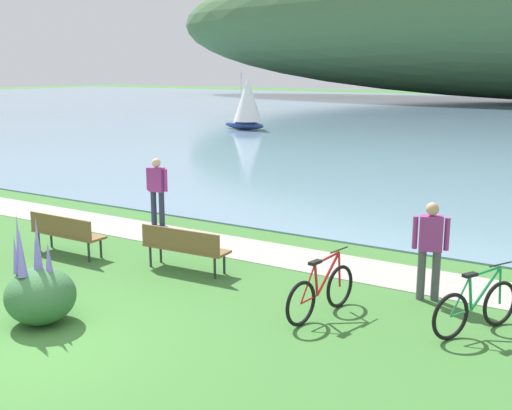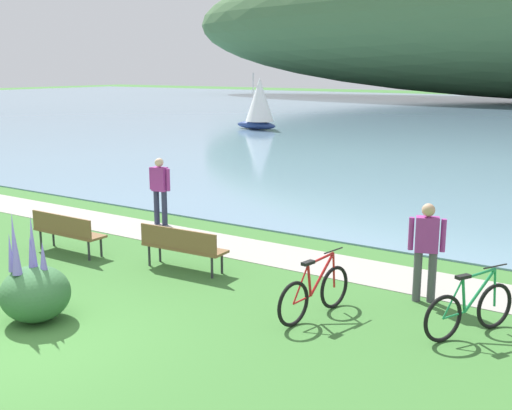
# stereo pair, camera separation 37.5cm
# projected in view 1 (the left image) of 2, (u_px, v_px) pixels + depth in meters

# --- Properties ---
(ground_plane) EXTENTS (200.00, 200.00, 0.00)m
(ground_plane) POSITION_uv_depth(u_px,v_px,m) (28.00, 348.00, 9.06)
(ground_plane) COLOR #3D7533
(shoreline_path) EXTENTS (60.00, 1.50, 0.01)m
(shoreline_path) POSITION_uv_depth(u_px,v_px,m) (250.00, 250.00, 13.92)
(shoreline_path) COLOR #A39E93
(shoreline_path) RESTS_ON ground
(park_bench_near_camera) EXTENTS (1.82, 0.57, 0.88)m
(park_bench_near_camera) POSITION_uv_depth(u_px,v_px,m) (184.00, 246.00, 12.38)
(park_bench_near_camera) COLOR brown
(park_bench_near_camera) RESTS_ON ground
(park_bench_further_along) EXTENTS (1.80, 0.48, 0.88)m
(park_bench_further_along) POSITION_uv_depth(u_px,v_px,m) (65.00, 231.00, 13.44)
(park_bench_further_along) COLOR brown
(park_bench_further_along) RESTS_ON ground
(bicycle_leaning_near_bench) EXTENTS (0.36, 1.75, 1.01)m
(bicycle_leaning_near_bench) POSITION_uv_depth(u_px,v_px,m) (321.00, 292.00, 10.16)
(bicycle_leaning_near_bench) COLOR black
(bicycle_leaning_near_bench) RESTS_ON ground
(bicycle_beside_path) EXTENTS (0.89, 1.59, 1.01)m
(bicycle_beside_path) POSITION_uv_depth(u_px,v_px,m) (476.00, 307.00, 9.53)
(bicycle_beside_path) COLOR black
(bicycle_beside_path) RESTS_ON ground
(person_at_shoreline) EXTENTS (0.61, 0.26, 1.71)m
(person_at_shoreline) POSITION_uv_depth(u_px,v_px,m) (157.00, 188.00, 15.86)
(person_at_shoreline) COLOR #282D47
(person_at_shoreline) RESTS_ON ground
(person_on_the_grass) EXTENTS (0.58, 0.34, 1.71)m
(person_on_the_grass) POSITION_uv_depth(u_px,v_px,m) (430.00, 245.00, 10.76)
(person_on_the_grass) COLOR #4C4C51
(person_on_the_grass) RESTS_ON ground
(echium_bush_closest_to_camera) EXTENTS (1.09, 1.09, 1.75)m
(echium_bush_closest_to_camera) POSITION_uv_depth(u_px,v_px,m) (40.00, 293.00, 9.87)
(echium_bush_closest_to_camera) COLOR #386B3D
(echium_bush_closest_to_camera) RESTS_ON ground
(sailboat_mid_bay) EXTENTS (3.06, 1.93, 3.52)m
(sailboat_mid_bay) POSITION_uv_depth(u_px,v_px,m) (247.00, 103.00, 39.92)
(sailboat_mid_bay) COLOR navy
(sailboat_mid_bay) RESTS_ON bay_water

